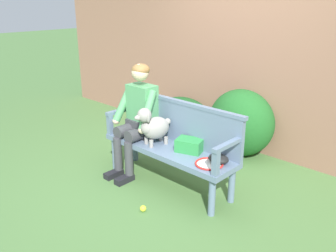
# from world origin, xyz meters

# --- Properties ---
(ground_plane) EXTENTS (40.00, 40.00, 0.00)m
(ground_plane) POSITION_xyz_m (0.00, 0.00, 0.00)
(ground_plane) COLOR #4C753D
(brick_garden_fence) EXTENTS (8.00, 0.30, 2.26)m
(brick_garden_fence) POSITION_xyz_m (0.00, 1.66, 1.13)
(brick_garden_fence) COLOR #936651
(brick_garden_fence) RESTS_ON ground
(hedge_bush_far_left) EXTENTS (0.92, 0.76, 0.91)m
(hedge_bush_far_left) POSITION_xyz_m (0.13, 1.29, 0.45)
(hedge_bush_far_left) COLOR #1E5B23
(hedge_bush_far_left) RESTS_ON ground
(hedge_bush_mid_right) EXTENTS (0.98, 0.66, 0.61)m
(hedge_bush_mid_right) POSITION_xyz_m (-0.90, 1.28, 0.30)
(hedge_bush_mid_right) COLOR #194C1E
(hedge_bush_mid_right) RESTS_ON ground
(garden_bench) EXTENTS (1.67, 0.46, 0.46)m
(garden_bench) POSITION_xyz_m (0.00, 0.00, 0.40)
(garden_bench) COLOR slate
(garden_bench) RESTS_ON ground
(bench_backrest) EXTENTS (1.71, 0.06, 0.50)m
(bench_backrest) POSITION_xyz_m (0.00, 0.20, 0.71)
(bench_backrest) COLOR slate
(bench_backrest) RESTS_ON garden_bench
(bench_armrest_left_end) EXTENTS (0.06, 0.46, 0.28)m
(bench_armrest_left_end) POSITION_xyz_m (-0.79, -0.08, 0.66)
(bench_armrest_left_end) COLOR slate
(bench_armrest_left_end) RESTS_ON garden_bench
(bench_armrest_right_end) EXTENTS (0.06, 0.46, 0.28)m
(bench_armrest_right_end) POSITION_xyz_m (0.79, -0.08, 0.66)
(bench_armrest_right_end) COLOR slate
(bench_armrest_right_end) RESTS_ON garden_bench
(person_seated) EXTENTS (0.56, 0.63, 1.33)m
(person_seated) POSITION_xyz_m (-0.49, -0.01, 0.73)
(person_seated) COLOR black
(person_seated) RESTS_ON ground
(dog_on_bench) EXTENTS (0.29, 0.45, 0.45)m
(dog_on_bench) POSITION_xyz_m (-0.17, -0.06, 0.68)
(dog_on_bench) COLOR gray
(dog_on_bench) RESTS_ON garden_bench
(tennis_racket) EXTENTS (0.32, 0.58, 0.03)m
(tennis_racket) POSITION_xyz_m (0.61, -0.02, 0.47)
(tennis_racket) COLOR red
(tennis_racket) RESTS_ON garden_bench
(baseball_glove) EXTENTS (0.23, 0.18, 0.09)m
(baseball_glove) POSITION_xyz_m (0.65, 0.06, 0.51)
(baseball_glove) COLOR black
(baseball_glove) RESTS_ON garden_bench
(sports_bag) EXTENTS (0.33, 0.28, 0.14)m
(sports_bag) POSITION_xyz_m (0.25, 0.08, 0.53)
(sports_bag) COLOR #2D8E42
(sports_bag) RESTS_ON garden_bench
(tennis_ball) EXTENTS (0.07, 0.07, 0.07)m
(tennis_ball) POSITION_xyz_m (0.22, -0.60, 0.03)
(tennis_ball) COLOR #CCDB33
(tennis_ball) RESTS_ON ground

